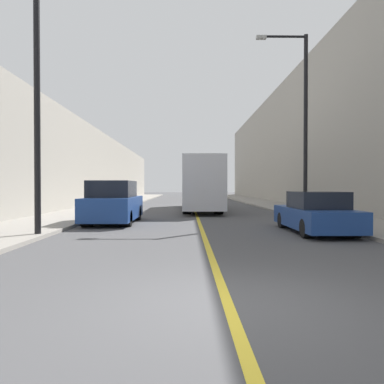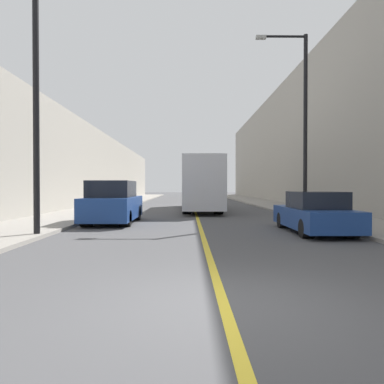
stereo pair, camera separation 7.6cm
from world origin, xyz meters
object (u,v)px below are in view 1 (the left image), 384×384
Objects in this scene: car_right_near at (315,214)px; bus at (201,184)px; street_lamp_left at (43,85)px; street_lamp_right at (302,115)px; parked_suv_left at (113,204)px.

bus is at bearing 105.90° from car_right_near.
bus is 1.41× the size of street_lamp_left.
street_lamp_right reaches higher than bus.
bus is 2.44× the size of parked_suv_left.
bus is at bearing 65.17° from parked_suv_left.
car_right_near is (3.63, -12.75, -1.17)m from bus.
street_lamp_left is (-9.22, -1.16, 4.24)m from car_right_near.
parked_suv_left is at bearing -168.36° from street_lamp_right.
street_lamp_right reaches higher than parked_suv_left.
bus is 1.32× the size of street_lamp_right.
street_lamp_right is at bearing -56.88° from bus.
car_right_near is (7.90, -3.53, -0.21)m from parked_suv_left.
parked_suv_left is 8.66m from car_right_near.
street_lamp_right reaches higher than street_lamp_left.
street_lamp_left reaches higher than bus.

